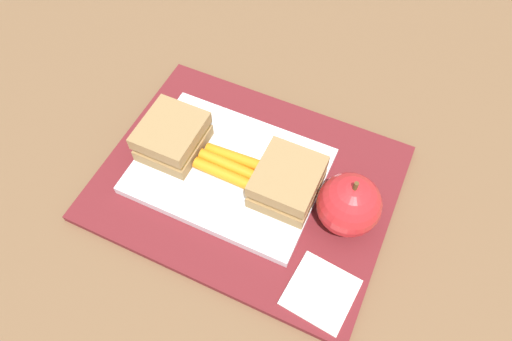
# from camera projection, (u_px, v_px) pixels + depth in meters

# --- Properties ---
(ground_plane) EXTENTS (2.40, 2.40, 0.00)m
(ground_plane) POSITION_uv_depth(u_px,v_px,m) (247.00, 184.00, 0.59)
(ground_plane) COLOR brown
(lunchbag_mat) EXTENTS (0.36, 0.28, 0.01)m
(lunchbag_mat) POSITION_uv_depth(u_px,v_px,m) (247.00, 182.00, 0.59)
(lunchbag_mat) COLOR maroon
(lunchbag_mat) RESTS_ON ground_plane
(food_tray) EXTENTS (0.23, 0.17, 0.01)m
(food_tray) POSITION_uv_depth(u_px,v_px,m) (229.00, 171.00, 0.58)
(food_tray) COLOR white
(food_tray) RESTS_ON lunchbag_mat
(sandwich_half_left) EXTENTS (0.07, 0.08, 0.04)m
(sandwich_half_left) POSITION_uv_depth(u_px,v_px,m) (172.00, 137.00, 0.58)
(sandwich_half_left) COLOR #9E7A4C
(sandwich_half_left) RESTS_ON food_tray
(sandwich_half_right) EXTENTS (0.07, 0.08, 0.04)m
(sandwich_half_right) POSITION_uv_depth(u_px,v_px,m) (287.00, 182.00, 0.54)
(sandwich_half_right) COLOR #9E7A4C
(sandwich_half_right) RESTS_ON food_tray
(carrot_sticks_bundle) EXTENTS (0.08, 0.04, 0.02)m
(carrot_sticks_bundle) POSITION_uv_depth(u_px,v_px,m) (228.00, 165.00, 0.57)
(carrot_sticks_bundle) COLOR orange
(carrot_sticks_bundle) RESTS_ON food_tray
(apple) EXTENTS (0.07, 0.07, 0.09)m
(apple) POSITION_uv_depth(u_px,v_px,m) (350.00, 202.00, 0.52)
(apple) COLOR red
(apple) RESTS_ON lunchbag_mat
(paper_napkin) EXTENTS (0.08, 0.08, 0.00)m
(paper_napkin) POSITION_uv_depth(u_px,v_px,m) (321.00, 292.00, 0.50)
(paper_napkin) COLOR white
(paper_napkin) RESTS_ON lunchbag_mat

